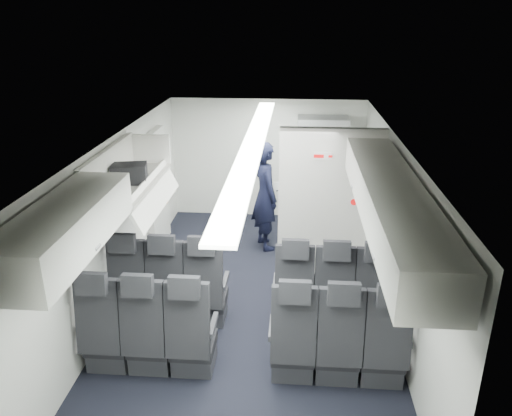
# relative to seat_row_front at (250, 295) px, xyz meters

# --- Properties ---
(cabin_shell) EXTENTS (3.41, 6.01, 2.16)m
(cabin_shell) POSITION_rel_seat_row_front_xyz_m (0.00, 0.53, 0.72)
(cabin_shell) COLOR black
(cabin_shell) RESTS_ON ground
(seat_row_front) EXTENTS (3.33, 0.56, 1.24)m
(seat_row_front) POSITION_rel_seat_row_front_xyz_m (0.00, 0.00, 0.00)
(seat_row_front) COLOR black
(seat_row_front) RESTS_ON cabin_shell
(seat_row_mid) EXTENTS (3.33, 0.56, 1.24)m
(seat_row_mid) POSITION_rel_seat_row_front_xyz_m (0.00, -0.90, 0.00)
(seat_row_mid) COLOR black
(seat_row_mid) RESTS_ON cabin_shell
(overhead_bin_left_rear) EXTENTS (0.53, 1.80, 0.40)m
(overhead_bin_left_rear) POSITION_rel_seat_row_front_xyz_m (-1.40, -1.47, 1.46)
(overhead_bin_left_rear) COLOR white
(overhead_bin_left_rear) RESTS_ON cabin_shell
(overhead_bin_left_front_open) EXTENTS (0.64, 1.70, 0.72)m
(overhead_bin_left_front_open) POSITION_rel_seat_row_front_xyz_m (-1.44, 0.28, 1.33)
(overhead_bin_left_front_open) COLOR #9E9E93
(overhead_bin_left_front_open) RESTS_ON cabin_shell
(overhead_bin_right_rear) EXTENTS (0.53, 1.80, 0.40)m
(overhead_bin_right_rear) POSITION_rel_seat_row_front_xyz_m (1.40, -1.47, 1.46)
(overhead_bin_right_rear) COLOR white
(overhead_bin_right_rear) RESTS_ON cabin_shell
(overhead_bin_right_front) EXTENTS (0.53, 1.70, 0.40)m
(overhead_bin_right_front) POSITION_rel_seat_row_front_xyz_m (1.40, 0.28, 1.46)
(overhead_bin_right_front) COLOR white
(overhead_bin_right_front) RESTS_ON cabin_shell
(bulkhead_partition) EXTENTS (1.40, 0.15, 2.13)m
(bulkhead_partition) POSITION_rel_seat_row_front_xyz_m (0.98, 1.33, 0.67)
(bulkhead_partition) COLOR silver
(bulkhead_partition) RESTS_ON cabin_shell
(galley_unit) EXTENTS (0.85, 0.52, 1.90)m
(galley_unit) POSITION_rel_seat_row_front_xyz_m (0.95, 3.25, 0.55)
(galley_unit) COLOR #939399
(galley_unit) RESTS_ON cabin_shell
(boarding_door) EXTENTS (0.12, 1.27, 1.86)m
(boarding_door) POSITION_rel_seat_row_front_xyz_m (-1.64, 2.09, 0.55)
(boarding_door) COLOR silver
(boarding_door) RESTS_ON cabin_shell
(flight_attendant) EXTENTS (0.63, 0.74, 1.73)m
(flight_attendant) POSITION_rel_seat_row_front_xyz_m (0.05, 2.19, 0.46)
(flight_attendant) COLOR black
(flight_attendant) RESTS_ON ground
(carry_on_bag) EXTENTS (0.44, 0.35, 0.24)m
(carry_on_bag) POSITION_rel_seat_row_front_xyz_m (-1.43, 0.29, 1.38)
(carry_on_bag) COLOR black
(carry_on_bag) RESTS_ON overhead_bin_left_front_open
(papers) EXTENTS (0.18, 0.05, 0.12)m
(papers) POSITION_rel_seat_row_front_xyz_m (0.24, 2.14, 0.64)
(papers) COLOR white
(papers) RESTS_ON flight_attendant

